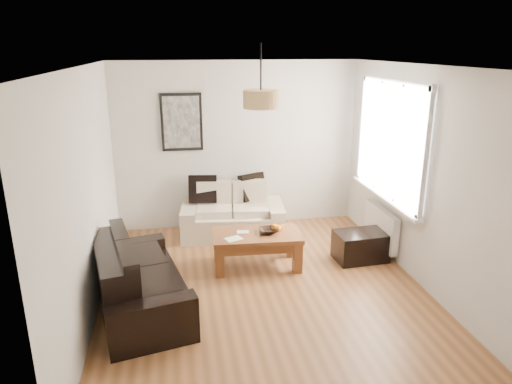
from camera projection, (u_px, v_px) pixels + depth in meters
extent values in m
plane|color=brown|center=(265.00, 290.00, 5.56)|extent=(4.50, 4.50, 0.00)
cube|color=white|center=(381.00, 226.00, 6.51)|extent=(0.10, 0.90, 0.52)
cylinder|color=tan|center=(261.00, 99.00, 5.18)|extent=(0.40, 0.40, 0.20)
cube|color=black|center=(361.00, 246.00, 6.31)|extent=(0.72, 0.49, 0.39)
cube|color=black|center=(203.00, 189.00, 7.10)|extent=(0.44, 0.19, 0.43)
cube|color=black|center=(252.00, 187.00, 7.23)|extent=(0.43, 0.29, 0.41)
imported|color=black|center=(269.00, 231.00, 6.05)|extent=(0.25, 0.25, 0.06)
sphere|color=orange|center=(278.00, 228.00, 6.10)|extent=(0.11, 0.11, 0.09)
sphere|color=orange|center=(281.00, 226.00, 6.17)|extent=(0.08, 0.08, 0.07)
sphere|color=orange|center=(275.00, 227.00, 6.15)|extent=(0.11, 0.11, 0.09)
cube|color=white|center=(234.00, 239.00, 5.86)|extent=(0.25, 0.22, 0.01)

